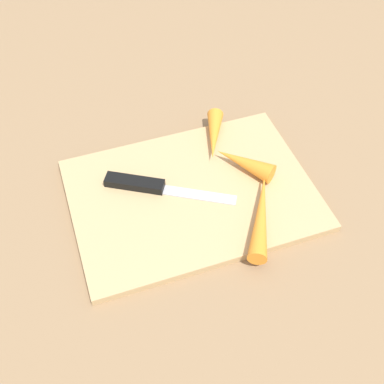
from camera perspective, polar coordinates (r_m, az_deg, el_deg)
name	(u,v)px	position (r m, az deg, el deg)	size (l,w,h in m)	color
ground_plane	(192,197)	(0.75, 0.00, -0.60)	(1.40, 1.40, 0.00)	#8C6D4C
cutting_board	(192,195)	(0.74, 0.00, -0.30)	(0.36, 0.26, 0.01)	tan
knife	(143,185)	(0.74, -5.68, 0.85)	(0.18, 0.12, 0.01)	#B7B7BC
carrot_longest	(261,214)	(0.70, 8.02, -2.60)	(0.03, 0.03, 0.15)	orange
carrot_medium	(214,135)	(0.80, 2.57, 6.59)	(0.03, 0.03, 0.10)	orange
carrot_shortest	(244,162)	(0.76, 6.05, 3.42)	(0.03, 0.03, 0.10)	orange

